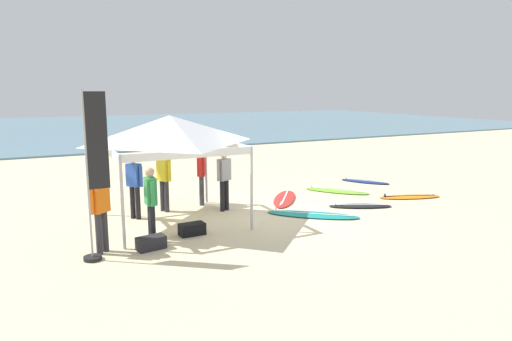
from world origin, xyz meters
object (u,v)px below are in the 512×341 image
banner_flag (94,183)px  surfboard_teal (312,215)px  surfboard_orange (409,197)px  surfboard_black (360,206)px  surfboard_lime (336,191)px  person_yellow (164,177)px  person_red (201,172)px  person_orange (100,207)px  person_grey (224,176)px  gear_bag_near_tent (192,229)px  surfboard_navy (364,181)px  surfboard_red (285,199)px  gear_bag_by_pole (151,243)px  person_blue (134,182)px  person_green (151,200)px  canopy_tent (170,130)px

banner_flag → surfboard_teal: bearing=7.1°
surfboard_orange → surfboard_black: same height
surfboard_lime → person_yellow: size_ratio=1.21×
person_red → banner_flag: 4.76m
person_orange → person_grey: bearing=28.4°
surfboard_lime → gear_bag_near_tent: 6.23m
surfboard_orange → surfboard_navy: size_ratio=1.16×
surfboard_red → banner_flag: banner_flag is taller
surfboard_orange → gear_bag_by_pole: bearing=-173.5°
surfboard_teal → person_yellow: size_ratio=1.36×
surfboard_black → gear_bag_near_tent: 5.23m
person_yellow → person_blue: (-0.90, -0.38, 0.00)m
person_green → gear_bag_by_pole: bearing=-107.7°
surfboard_teal → banner_flag: (-5.66, -0.71, 1.54)m
surfboard_black → surfboard_teal: bearing=-175.0°
person_orange → banner_flag: banner_flag is taller
person_red → gear_bag_by_pole: 4.01m
gear_bag_near_tent → person_green: bearing=-173.7°
surfboard_lime → surfboard_orange: same height
gear_bag_by_pole → surfboard_orange: bearing=6.5°
gear_bag_by_pole → canopy_tent: bearing=60.4°
gear_bag_near_tent → person_red: bearing=65.0°
surfboard_navy → person_blue: bearing=-173.4°
person_green → gear_bag_by_pole: person_green is taller
person_grey → gear_bag_by_pole: bearing=-140.3°
surfboard_teal → gear_bag_by_pole: (-4.57, -0.61, 0.10)m
surfboard_black → surfboard_teal: size_ratio=0.80×
gear_bag_near_tent → surfboard_lime: bearing=20.5°
surfboard_orange → person_green: 8.42m
person_green → gear_bag_by_pole: size_ratio=2.85×
person_grey → gear_bag_near_tent: (-1.56, -1.68, -0.85)m
surfboard_orange → gear_bag_by_pole: 8.54m
gear_bag_near_tent → surfboard_orange: bearing=3.4°
surfboard_red → person_yellow: person_yellow is taller
person_grey → gear_bag_by_pole: size_ratio=2.85×
surfboard_navy → person_red: 6.59m
surfboard_red → person_yellow: bearing=174.5°
person_green → banner_flag: 1.46m
person_yellow → person_red: bearing=11.7°
banner_flag → gear_bag_by_pole: size_ratio=5.67×
person_green → person_blue: same height
surfboard_lime → surfboard_red: 2.12m
surfboard_black → person_blue: person_blue is taller
surfboard_lime → person_green: 7.25m
person_green → person_blue: (0.10, 2.10, 0.00)m
banner_flag → surfboard_navy: bearing=20.0°
person_grey → banner_flag: banner_flag is taller
surfboard_navy → person_green: 9.30m
gear_bag_by_pole → person_yellow: bearing=68.6°
surfboard_orange → banner_flag: (-9.58, -1.06, 1.54)m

